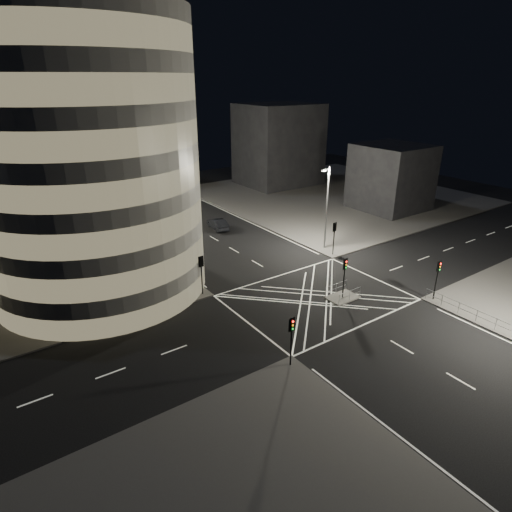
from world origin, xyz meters
TOP-DOWN VIEW (x-y plane):
  - ground at (0.00, 0.00)m, footprint 120.00×120.00m
  - sidewalk_far_right at (29.00, 27.00)m, footprint 42.00×42.00m
  - central_island at (2.00, -1.50)m, footprint 3.00×2.00m
  - office_tower_curved at (-20.74, 18.74)m, footprint 30.00×29.00m
  - building_right_far at (26.00, 40.00)m, footprint 14.00×12.00m
  - building_right_near at (30.00, 16.00)m, footprint 10.00×10.00m
  - building_far_end at (-4.00, 58.00)m, footprint 18.00×8.00m
  - tree_a at (-10.50, 9.00)m, footprint 4.76×4.76m
  - tree_b at (-10.50, 15.00)m, footprint 4.31×4.31m
  - tree_c at (-10.50, 21.00)m, footprint 3.70×3.70m
  - tree_d at (-10.50, 27.00)m, footprint 5.67×5.67m
  - tree_e at (-10.50, 33.00)m, footprint 4.36×4.36m
  - traffic_signal_fl at (-8.80, 6.80)m, footprint 0.55×0.22m
  - traffic_signal_nl at (-8.80, -6.80)m, footprint 0.55×0.22m
  - traffic_signal_fr at (8.80, 6.80)m, footprint 0.55×0.22m
  - traffic_signal_nr at (8.80, -6.80)m, footprint 0.55×0.22m
  - traffic_signal_island at (2.00, -1.50)m, footprint 0.55×0.22m
  - street_lamp_left_near at (-9.44, 12.00)m, footprint 1.25×0.25m
  - street_lamp_left_far at (-9.44, 30.00)m, footprint 1.25×0.25m
  - street_lamp_right_far at (9.44, 9.00)m, footprint 1.25×0.25m
  - railing_near_right at (8.30, -12.15)m, footprint 0.06×11.70m
  - railing_island_south at (2.00, -2.40)m, footprint 2.80×0.06m
  - railing_island_north at (2.00, -0.60)m, footprint 2.80×0.06m
  - sedan at (2.33, 22.96)m, footprint 2.17×4.79m

SIDE VIEW (x-z plane):
  - ground at x=0.00m, z-range 0.00..0.00m
  - sidewalk_far_right at x=29.00m, z-range 0.00..0.15m
  - central_island at x=2.00m, z-range 0.00..0.15m
  - railing_near_right at x=8.30m, z-range 0.15..1.25m
  - railing_island_south at x=2.00m, z-range 0.15..1.25m
  - railing_island_north at x=2.00m, z-range 0.15..1.25m
  - sedan at x=2.33m, z-range 0.00..1.53m
  - traffic_signal_fl at x=-8.80m, z-range 0.91..4.91m
  - traffic_signal_nl at x=-8.80m, z-range 0.91..4.91m
  - traffic_signal_fr at x=8.80m, z-range 0.91..4.91m
  - traffic_signal_nr at x=8.80m, z-range 0.91..4.91m
  - traffic_signal_island at x=2.00m, z-range 0.91..4.91m
  - tree_c at x=-10.50m, z-range 1.05..7.13m
  - tree_e at x=-10.50m, z-range 0.94..7.56m
  - tree_a at x=-10.50m, z-range 0.97..8.09m
  - tree_b at x=-10.50m, z-range 1.37..8.80m
  - tree_d at x=-10.50m, z-range 1.00..9.23m
  - building_right_near at x=30.00m, z-range 0.15..10.15m
  - street_lamp_left_near at x=-9.44m, z-range 0.54..10.54m
  - street_lamp_left_far at x=-9.44m, z-range 0.54..10.54m
  - street_lamp_right_far at x=9.44m, z-range 0.54..10.54m
  - building_right_far at x=26.00m, z-range 0.15..15.15m
  - building_far_end at x=-4.00m, z-range 0.00..18.00m
  - office_tower_curved at x=-20.74m, z-range -0.95..26.25m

